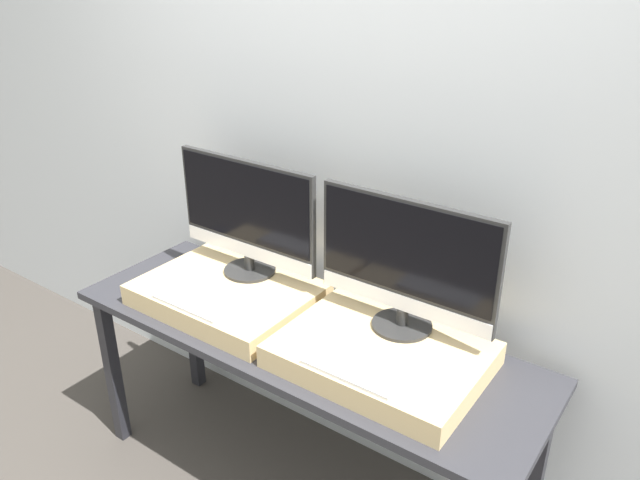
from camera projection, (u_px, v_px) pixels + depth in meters
The scene contains 8 objects.
wall_back at pixel (358, 160), 2.27m from camera, with size 8.00×0.04×2.60m.
workbench at pixel (300, 351), 2.27m from camera, with size 1.79×0.59×0.76m.
wooden_riser_left at pixel (228, 294), 2.40m from camera, with size 0.65×0.49×0.08m.
monitor_left at pixel (247, 215), 2.37m from camera, with size 0.63×0.21×0.46m.
keyboard_left at pixel (193, 302), 2.25m from camera, with size 0.31×0.11×0.01m.
wooden_riser_right at pixel (382, 355), 2.04m from camera, with size 0.65×0.49×0.08m.
monitor_right at pixel (406, 262), 2.01m from camera, with size 0.63×0.21×0.46m.
keyboard_right at pixel (352, 370), 1.89m from camera, with size 0.31×0.11×0.01m.
Camera 1 is at (1.16, -1.20, 2.01)m, focal length 35.00 mm.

